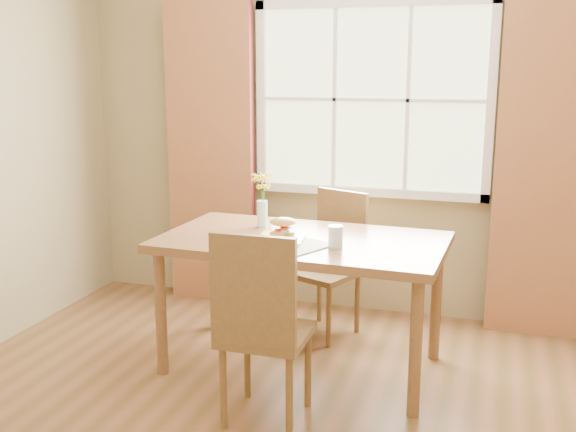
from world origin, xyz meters
The scene contains 12 objects.
room centered at (0.00, 0.00, 1.35)m, with size 4.24×3.84×2.74m.
window centered at (0.00, 1.87, 1.50)m, with size 1.62×0.06×1.32m.
curtain_left centered at (-1.15, 1.78, 1.10)m, with size 0.65×0.08×2.20m, color maroon.
curtain_right centered at (1.15, 1.78, 1.10)m, with size 0.65×0.08×2.20m, color maroon.
dining_table centered at (-0.18, 0.84, 0.69)m, with size 1.63×0.96×0.77m.
chair_near centered at (-0.18, 0.13, 0.54)m, with size 0.41×0.41×0.99m.
chair_far centered at (-0.15, 1.42, 0.51)m, with size 0.51×0.51×0.93m.
placemat centered at (-0.23, 0.70, 0.78)m, with size 0.45×0.33×0.01m, color beige.
plate centered at (-0.27, 0.72, 0.79)m, with size 0.25×0.25×0.01m, color #CAE338.
croissant_sandwich centered at (-0.27, 0.76, 0.85)m, with size 0.17×0.14×0.11m.
water_glass centered at (0.04, 0.70, 0.83)m, with size 0.08×0.08×0.12m.
flower_vase centered at (-0.49, 1.03, 0.97)m, with size 0.13×0.13×0.33m.
Camera 1 is at (0.84, -2.70, 1.72)m, focal length 42.00 mm.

